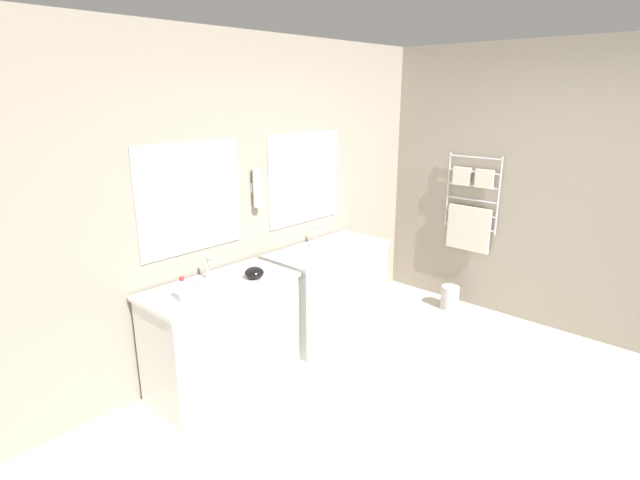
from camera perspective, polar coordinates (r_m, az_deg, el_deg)
ground_plane at (r=3.63m, az=20.22°, el=-20.99°), size 16.00×16.00×0.00m
wall_back at (r=4.26m, az=-6.05°, el=4.98°), size 5.40×0.15×2.60m
wall_right at (r=5.14m, az=20.05°, el=5.98°), size 0.13×4.24×2.60m
vanity_left at (r=3.83m, az=-10.75°, el=-10.75°), size 1.13×0.60×0.82m
vanity_right at (r=4.56m, az=1.25°, el=-5.85°), size 1.13×0.60×0.82m
faucet_left at (r=3.76m, az=-12.69°, el=-3.20°), size 0.17×0.11×0.18m
faucet_right at (r=4.50m, az=-0.30°, el=0.51°), size 0.17×0.11×0.18m
toiletry_bottle at (r=3.40m, az=-15.42°, el=-5.58°), size 0.05×0.05×0.18m
amenity_bowl at (r=3.74m, az=-7.52°, el=-3.73°), size 0.14×0.14×0.09m
soap_dish at (r=4.14m, az=-1.19°, el=-1.94°), size 0.08×0.06×0.04m
waste_bin at (r=5.34m, az=14.62°, el=-6.30°), size 0.19×0.19×0.24m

